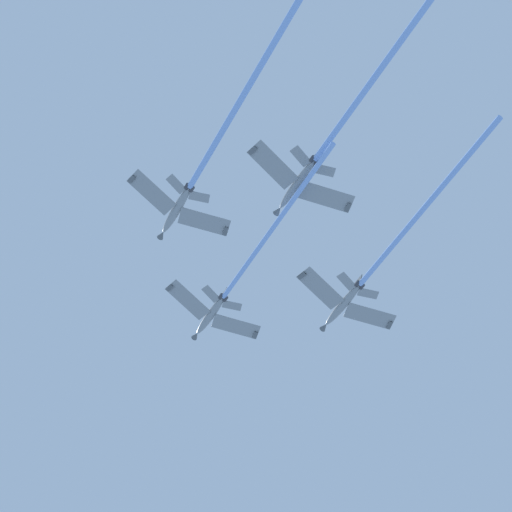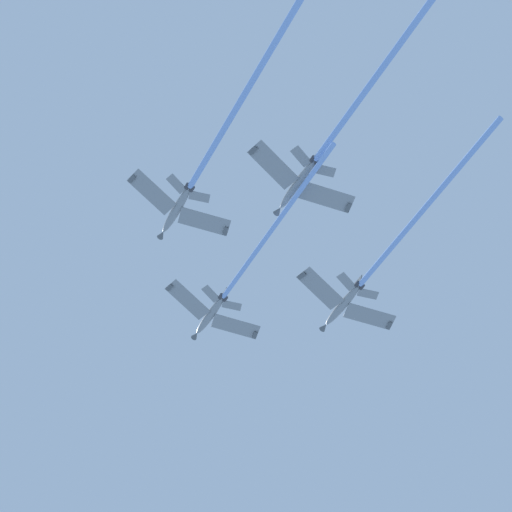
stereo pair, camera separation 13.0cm
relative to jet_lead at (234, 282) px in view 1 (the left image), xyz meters
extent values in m
ellipsoid|color=gray|center=(-8.31, -4.15, 4.59)|extent=(10.89, 6.50, 6.52)
cone|color=#595E60|center=(-13.70, -6.83, 7.54)|extent=(2.29, 1.95, 1.78)
ellipsoid|color=black|center=(-9.76, -4.87, 6.05)|extent=(3.05, 2.19, 2.04)
cube|color=gray|center=(-5.35, -8.59, 4.14)|extent=(8.37, 9.00, 1.77)
cube|color=#595E60|center=(-3.23, -12.11, 4.12)|extent=(1.72, 1.62, 0.90)
cube|color=gray|center=(-10.08, 0.90, 4.14)|extent=(5.19, 9.50, 1.77)
cube|color=#595E60|center=(-11.62, 4.71, 4.12)|extent=(1.78, 1.04, 0.90)
cube|color=gray|center=(-3.28, -4.18, 2.38)|extent=(3.73, 3.75, 0.94)
cube|color=gray|center=(-5.32, -0.10, 2.38)|extent=(2.20, 3.81, 0.94)
cube|color=#595E60|center=(-3.91, -1.95, 3.73)|extent=(3.11, 1.67, 3.57)
cylinder|color=#38383D|center=(-3.50, -2.25, 1.94)|extent=(1.48, 1.27, 1.16)
cylinder|color=#38383D|center=(-3.90, -1.44, 1.94)|extent=(1.48, 1.27, 1.16)
cylinder|color=#8CB2F4|center=(12.73, 6.35, -7.09)|extent=(33.27, 17.17, 18.66)
ellipsoid|color=gray|center=(13.61, -10.97, -3.12)|extent=(10.96, 6.43, 6.41)
cone|color=#595E60|center=(8.18, -13.62, -0.23)|extent=(2.29, 1.94, 1.77)
ellipsoid|color=black|center=(12.14, -11.69, -1.68)|extent=(3.06, 2.17, 2.02)
cube|color=gray|center=(16.54, -15.44, -3.56)|extent=(8.33, 9.04, 1.73)
cube|color=#595E60|center=(18.63, -18.99, -3.58)|extent=(1.73, 1.61, 0.89)
cube|color=gray|center=(11.91, -5.91, -3.56)|extent=(5.12, 9.49, 1.73)
cube|color=#595E60|center=(10.40, -2.08, -3.58)|extent=(1.78, 1.03, 0.89)
cube|color=gray|center=(18.67, -11.05, -5.28)|extent=(3.72, 3.77, 0.92)
cube|color=gray|center=(16.67, -6.95, -5.28)|extent=(2.17, 3.80, 0.92)
cube|color=#595E60|center=(18.05, -8.82, -3.93)|extent=(3.11, 1.64, 3.56)
cylinder|color=#38383D|center=(18.48, -9.11, -5.72)|extent=(1.47, 1.27, 1.15)
cylinder|color=#38383D|center=(18.08, -8.30, -5.72)|extent=(1.47, 1.27, 1.15)
cylinder|color=#8CB2F4|center=(36.67, 0.24, -15.51)|extent=(37.33, 18.88, 20.35)
ellipsoid|color=gray|center=(-2.22, 20.17, -2.21)|extent=(11.00, 6.54, 6.21)
cone|color=#595E60|center=(-7.69, 17.46, 0.57)|extent=(2.28, 1.94, 1.75)
ellipsoid|color=black|center=(-3.71, 19.43, -0.79)|extent=(3.06, 2.19, 1.98)
cube|color=gray|center=(0.75, 15.73, -2.63)|extent=(8.39, 9.03, 1.67)
cube|color=#595E60|center=(2.86, 12.20, -2.65)|extent=(1.74, 1.63, 0.85)
cube|color=gray|center=(-3.96, 25.22, -2.63)|extent=(5.21, 9.51, 1.67)
cube|color=#595E60|center=(-5.50, 29.04, -2.65)|extent=(1.80, 1.05, 0.85)
cube|color=gray|center=(2.87, 20.15, -4.28)|extent=(3.74, 3.77, 0.89)
cube|color=gray|center=(0.84, 24.24, -4.28)|extent=(2.21, 3.81, 0.89)
cube|color=#595E60|center=(2.21, 22.37, -2.92)|extent=(3.08, 1.65, 3.54)
cylinder|color=#38383D|center=(2.67, 22.10, -4.70)|extent=(1.47, 1.27, 1.14)
cylinder|color=#38383D|center=(2.27, 22.90, -4.70)|extent=(1.47, 1.27, 1.14)
cylinder|color=#8CB2F4|center=(19.06, 30.73, -13.13)|extent=(33.63, 17.32, 17.55)
ellipsoid|color=gray|center=(20.85, 9.65, -9.37)|extent=(10.90, 6.64, 6.35)
cone|color=#595E60|center=(15.46, 6.89, -6.51)|extent=(2.29, 1.96, 1.77)
ellipsoid|color=black|center=(19.39, 8.90, -7.93)|extent=(3.05, 2.22, 2.01)
cube|color=gray|center=(23.88, 5.25, -9.80)|extent=(8.44, 8.98, 1.72)
cube|color=#595E60|center=(26.03, 1.74, -9.82)|extent=(1.73, 1.63, 0.88)
cube|color=gray|center=(19.04, 14.68, -9.80)|extent=(5.30, 9.52, 1.72)
cube|color=#595E60|center=(17.46, 18.48, -9.82)|extent=(1.79, 1.06, 0.88)
cube|color=gray|center=(25.92, 9.69, -11.50)|extent=(3.75, 3.74, 0.91)
cube|color=gray|center=(23.84, 13.74, -11.50)|extent=(2.25, 3.82, 0.91)
cube|color=#595E60|center=(25.25, 11.91, -10.15)|extent=(3.08, 1.69, 3.56)
cylinder|color=#38383D|center=(25.69, 11.62, -11.94)|extent=(1.47, 1.28, 1.15)
cylinder|color=#38383D|center=(25.28, 12.43, -11.94)|extent=(1.47, 1.28, 1.15)
cylinder|color=#8CB2F4|center=(45.49, 22.27, -22.55)|extent=(40.53, 21.43, 21.98)
camera|label=1|loc=(48.72, 0.77, -159.68)|focal=63.65mm
camera|label=2|loc=(48.72, 0.64, -159.68)|focal=63.65mm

